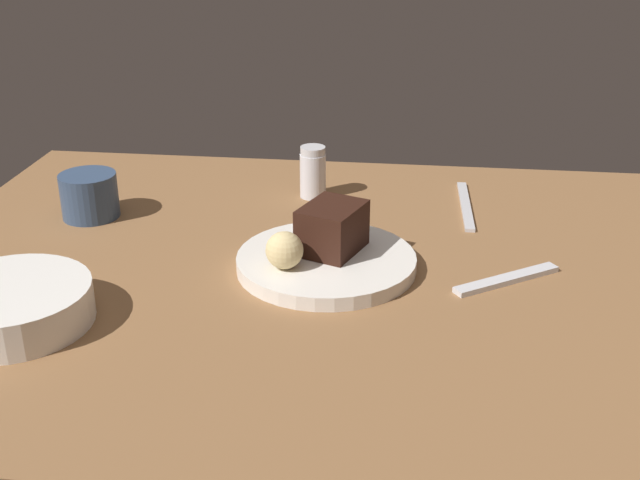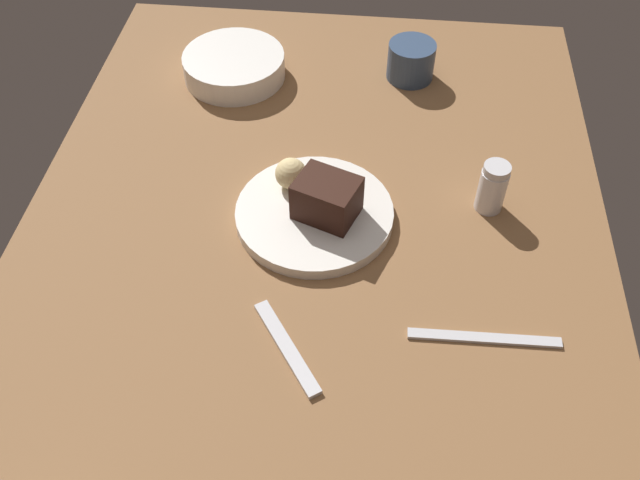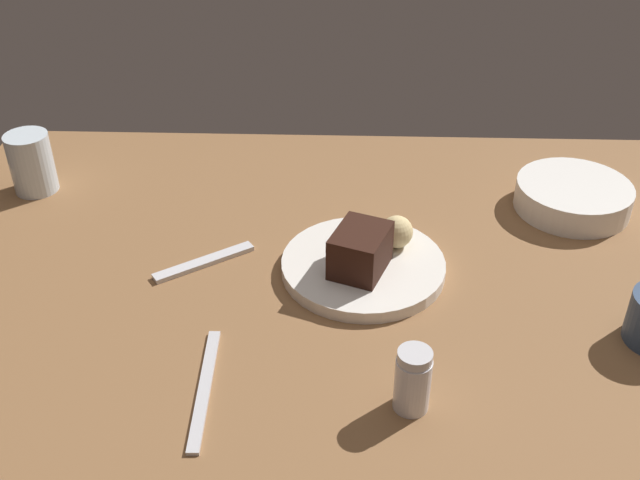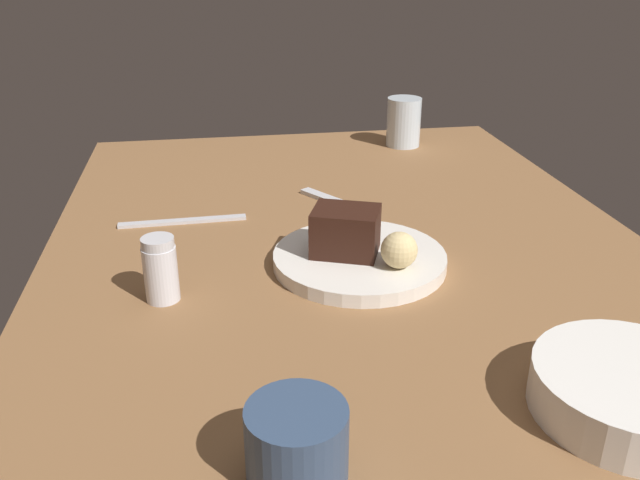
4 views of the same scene
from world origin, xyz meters
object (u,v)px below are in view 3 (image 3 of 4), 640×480
Objects in this scene: side_bowl at (573,196)px; butter_knife at (205,388)px; bread_roll at (397,232)px; salt_shaker at (413,380)px; chocolate_cake_slice at (360,250)px; dessert_plate at (363,268)px; dessert_spoon at (204,262)px; water_glass at (31,163)px.

side_bowl reaches higher than butter_knife.
bread_roll is 0.26× the size of side_bowl.
side_bowl is 65.53cm from butter_knife.
salt_shaker is at bearing -95.69° from butter_knife.
chocolate_cake_slice reaches higher than side_bowl.
side_bowl is at bearing -52.82° from butter_knife.
salt_shaker is at bearing 101.47° from dessert_plate.
dessert_spoon is at bearing -43.54° from salt_shaker.
butter_knife is at bearing 38.72° from side_bowl.
chocolate_cake_slice reaches higher than dessert_spoon.
bread_roll reaches higher than butter_knife.
water_glass reaches higher than dessert_plate.
water_glass is 0.55× the size of side_bowl.
dessert_plate is 25.16cm from salt_shaker.
dessert_spoon is (55.08, 16.76, -1.82)cm from side_bowl.
chocolate_cake_slice is 28.25cm from butter_knife.
water_glass is at bearing 36.63° from butter_knife.
bread_roll is 35.79cm from butter_knife.
side_bowl is at bearing -149.61° from chocolate_cake_slice.
dessert_plate is at bearing 29.03° from side_bowl.
bread_roll reaches higher than side_bowl.
salt_shaker is 37.78cm from dessert_spoon.
dessert_plate is 7.15cm from bread_roll.
butter_knife is (17.81, 21.45, -4.57)cm from chocolate_cake_slice.
water_glass is (52.85, -21.14, 3.99)cm from dessert_plate.
dessert_plate is at bearing 141.73° from dessert_spoon.
dessert_spoon is 0.79× the size of butter_knife.
bread_roll is 27.36cm from dessert_spoon.
dessert_plate is 2.83× the size of salt_shaker.
water_glass is (52.33, -22.48, 0.08)cm from chocolate_cake_slice.
salt_shaker is (-5.48, 23.14, -0.88)cm from chocolate_cake_slice.
water_glass is 0.52× the size of butter_knife.
salt_shaker is at bearing 56.90° from side_bowl.
salt_shaker reaches higher than dessert_spoon.
bread_roll is at bearing 151.67° from dessert_spoon.
butter_knife is (-3.97, 24.21, -0.10)cm from dessert_spoon.
bread_roll is (-5.16, -5.73, -0.71)cm from chocolate_cake_slice.
dessert_spoon is (-30.55, 19.71, -4.55)cm from water_glass.
chocolate_cake_slice is at bearing 30.39° from side_bowl.
water_glass is 85.72cm from side_bowl.
salt_shaker reaches higher than dessert_plate.
chocolate_cake_slice is 1.05× the size of salt_shaker.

